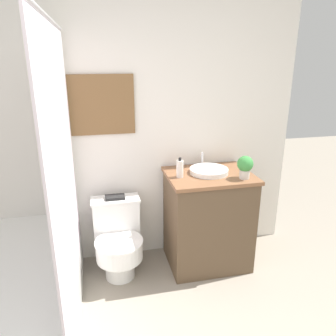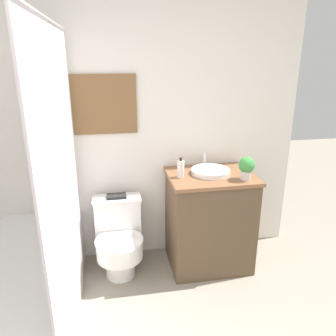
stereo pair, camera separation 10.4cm
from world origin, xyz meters
name	(u,v)px [view 2 (the right image)]	position (x,y,z in m)	size (l,w,h in m)	color
wall_back	(123,122)	(0.00, 2.22, 1.25)	(3.12, 0.07, 2.50)	white
shower_area	(28,290)	(-0.71, 1.40, 0.29)	(0.66, 1.59, 1.98)	white
toilet	(119,238)	(-0.09, 1.93, 0.32)	(0.41, 0.54, 0.64)	white
vanity	(209,220)	(0.70, 1.90, 0.43)	(0.71, 0.56, 0.85)	brown
sink	(210,171)	(0.70, 1.93, 0.87)	(0.32, 0.36, 0.13)	white
soap_bottle	(181,169)	(0.43, 1.88, 0.92)	(0.06, 0.06, 0.17)	silver
potted_plant	(246,167)	(0.93, 1.74, 0.96)	(0.13, 0.13, 0.19)	beige
book_on_tank	(116,196)	(-0.09, 2.05, 0.65)	(0.17, 0.10, 0.02)	black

